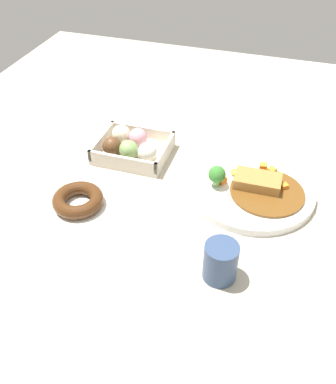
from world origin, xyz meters
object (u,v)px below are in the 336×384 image
curry_plate (252,188)px  donut_box (131,147)px  chocolate_ring_donut (78,200)px  coffee_mug (221,262)px

curry_plate → donut_box: (-0.32, 0.06, 0.01)m
donut_box → chocolate_ring_donut: donut_box is taller
curry_plate → donut_box: 0.32m
chocolate_ring_donut → coffee_mug: coffee_mug is taller
chocolate_ring_donut → curry_plate: bearing=24.0°
curry_plate → coffee_mug: coffee_mug is taller
donut_box → coffee_mug: coffee_mug is taller
chocolate_ring_donut → coffee_mug: bearing=-16.1°
curry_plate → chocolate_ring_donut: 0.39m
coffee_mug → curry_plate: bearing=85.7°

